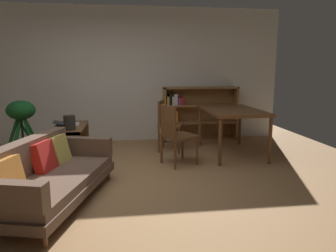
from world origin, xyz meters
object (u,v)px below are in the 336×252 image
object	(u,v)px
dining_chair_near	(175,132)
potted_floor_plant	(22,124)
fabric_couch	(44,174)
desk_speaker	(70,123)
dining_chair_far	(167,122)
open_laptop	(68,124)
bookshelf	(195,114)
dining_table	(232,114)
media_console	(70,145)

from	to	relation	value
dining_chair_near	potted_floor_plant	bearing A→B (deg)	165.05
fabric_couch	desk_speaker	xyz separation A→B (m)	(0.08, 1.30, 0.36)
potted_floor_plant	dining_chair_far	world-z (taller)	potted_floor_plant
open_laptop	dining_chair_far	bearing A→B (deg)	11.83
open_laptop	bookshelf	size ratio (longest dim) A/B	0.27
dining_table	bookshelf	bearing A→B (deg)	107.25
media_console	dining_table	world-z (taller)	dining_table
open_laptop	dining_table	bearing A→B (deg)	-0.59
desk_speaker	dining_table	bearing A→B (deg)	8.85
media_console	desk_speaker	distance (m)	0.51
open_laptop	dining_chair_near	world-z (taller)	dining_chair_near
media_console	dining_chair_far	world-z (taller)	dining_chair_far
dining_chair_near	bookshelf	size ratio (longest dim) A/B	0.61
desk_speaker	dining_table	size ratio (longest dim) A/B	0.15
dining_chair_far	desk_speaker	bearing A→B (deg)	-153.27
dining_table	bookshelf	xyz separation A→B (m)	(-0.37, 1.20, -0.17)
open_laptop	dining_table	xyz separation A→B (m)	(2.75, -0.03, 0.12)
desk_speaker	dining_table	distance (m)	2.68
media_console	dining_chair_near	world-z (taller)	dining_chair_near
open_laptop	desk_speaker	bearing A→B (deg)	-77.09
dining_table	fabric_couch	bearing A→B (deg)	-147.89
dining_table	open_laptop	bearing A→B (deg)	179.41
fabric_couch	dining_table	size ratio (longest dim) A/B	1.41
open_laptop	desk_speaker	world-z (taller)	desk_speaker
potted_floor_plant	bookshelf	size ratio (longest dim) A/B	0.63
open_laptop	potted_floor_plant	world-z (taller)	potted_floor_plant
potted_floor_plant	dining_table	xyz separation A→B (m)	(3.50, -0.14, 0.12)
potted_floor_plant	fabric_couch	bearing A→B (deg)	-67.45
fabric_couch	media_console	bearing A→B (deg)	89.30
potted_floor_plant	dining_table	bearing A→B (deg)	-2.34
dining_chair_near	bookshelf	bearing A→B (deg)	67.61
open_laptop	dining_chair_far	xyz separation A→B (m)	(1.67, 0.35, -0.07)
dining_chair_far	fabric_couch	bearing A→B (deg)	-128.26
media_console	bookshelf	xyz separation A→B (m)	(2.34, 1.31, 0.27)
potted_floor_plant	open_laptop	bearing A→B (deg)	-8.70
open_laptop	potted_floor_plant	xyz separation A→B (m)	(-0.75, 0.11, -0.00)
dining_table	bookshelf	world-z (taller)	bookshelf
media_console	dining_chair_far	xyz separation A→B (m)	(1.63, 0.49, 0.24)
potted_floor_plant	dining_table	size ratio (longest dim) A/B	0.69
media_console	bookshelf	world-z (taller)	bookshelf
desk_speaker	dining_chair_far	world-z (taller)	dining_chair_far
media_console	potted_floor_plant	world-z (taller)	potted_floor_plant
fabric_couch	open_laptop	world-z (taller)	fabric_couch
bookshelf	open_laptop	bearing A→B (deg)	-153.71
dining_table	bookshelf	distance (m)	1.27
fabric_couch	potted_floor_plant	bearing A→B (deg)	112.55
media_console	dining_table	xyz separation A→B (m)	(2.71, 0.11, 0.43)
dining_table	dining_chair_near	distance (m)	1.21
fabric_couch	bookshelf	world-z (taller)	bookshelf
open_laptop	dining_chair_far	size ratio (longest dim) A/B	0.46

